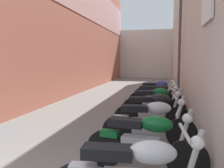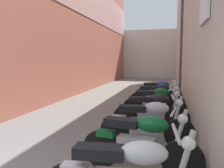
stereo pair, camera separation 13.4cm
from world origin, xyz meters
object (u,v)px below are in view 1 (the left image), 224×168
at_px(motorcycle_third, 149,122).
at_px(motorcycle_fourth, 152,110).
at_px(motorcycle_second, 144,141).
at_px(street_lamp, 177,33).
at_px(motorcycle_seventh, 157,91).
at_px(motorcycle_fifth, 154,102).
at_px(motorcycle_sixth, 156,96).

xyz_separation_m(motorcycle_third, motorcycle_fourth, (-0.00, 1.10, 0.00)).
bearing_deg(motorcycle_second, street_lamp, 82.98).
bearing_deg(motorcycle_seventh, motorcycle_third, -90.00).
relative_size(motorcycle_third, motorcycle_fifth, 1.01).
height_order(motorcycle_second, motorcycle_seventh, same).
height_order(motorcycle_third, motorcycle_fourth, same).
bearing_deg(motorcycle_sixth, motorcycle_seventh, 90.01).
height_order(motorcycle_fifth, motorcycle_sixth, same).
relative_size(motorcycle_third, street_lamp, 0.40).
xyz_separation_m(motorcycle_seventh, street_lamp, (0.70, 0.02, 2.22)).
bearing_deg(motorcycle_sixth, street_lamp, 58.42).
bearing_deg(motorcycle_fifth, street_lamp, 73.27).
distance_m(motorcycle_fourth, motorcycle_seventh, 3.44).
height_order(motorcycle_second, motorcycle_fourth, same).
height_order(motorcycle_second, motorcycle_third, same).
xyz_separation_m(motorcycle_fifth, motorcycle_seventh, (-0.00, 2.31, 0.00)).
bearing_deg(motorcycle_sixth, motorcycle_second, -90.00).
distance_m(motorcycle_second, motorcycle_seventh, 5.66).
distance_m(motorcycle_third, motorcycle_sixth, 3.42).
xyz_separation_m(motorcycle_third, street_lamp, (0.70, 4.55, 2.22)).
bearing_deg(motorcycle_third, street_lamp, 81.27).
bearing_deg(motorcycle_second, motorcycle_sixth, 90.00).
bearing_deg(motorcycle_second, motorcycle_third, 90.00).
relative_size(motorcycle_second, motorcycle_sixth, 1.00).
bearing_deg(motorcycle_fifth, motorcycle_third, -90.00).
xyz_separation_m(motorcycle_fifth, motorcycle_sixth, (0.00, 1.19, 0.00)).
distance_m(motorcycle_second, motorcycle_third, 1.13).
relative_size(motorcycle_fourth, street_lamp, 0.40).
xyz_separation_m(motorcycle_second, motorcycle_fourth, (-0.00, 2.22, 0.00)).
relative_size(motorcycle_fourth, motorcycle_sixth, 0.99).
relative_size(motorcycle_third, motorcycle_seventh, 1.01).
bearing_deg(motorcycle_second, motorcycle_fifth, 90.00).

